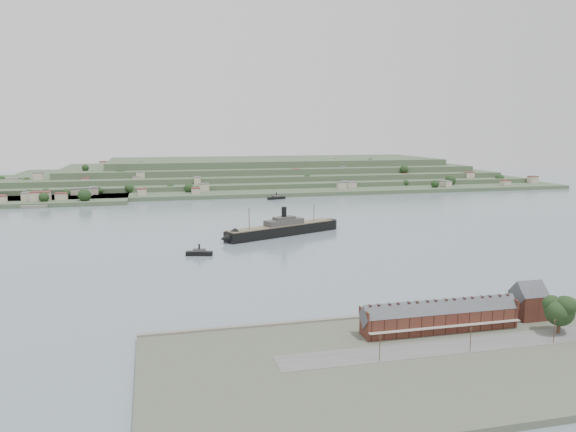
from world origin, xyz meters
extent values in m
plane|color=slate|center=(0.00, 0.00, 0.00)|extent=(1400.00, 1400.00, 0.00)
cube|color=#4C5142|center=(0.00, -188.00, 1.00)|extent=(220.00, 80.00, 2.00)
cube|color=slate|center=(0.00, -149.00, 1.30)|extent=(220.00, 2.00, 2.60)
cube|color=#595959|center=(0.00, -182.00, 2.05)|extent=(140.00, 12.00, 0.10)
cube|color=#4F231C|center=(-10.00, -168.00, 5.50)|extent=(55.00, 8.00, 7.00)
cube|color=#3E4147|center=(-10.00, -168.00, 9.00)|extent=(55.60, 8.15, 8.15)
cube|color=#A8A495|center=(-10.00, -172.80, 5.00)|extent=(55.00, 1.60, 0.25)
cube|color=#4F231C|center=(-37.50, -168.00, 10.00)|extent=(0.50, 8.40, 3.00)
cube|color=#4F231C|center=(17.50, -168.00, 10.00)|extent=(0.50, 8.40, 3.00)
cube|color=black|center=(-32.00, -168.00, 11.40)|extent=(0.90, 1.40, 3.20)
cube|color=black|center=(-26.50, -168.00, 11.40)|extent=(0.90, 1.40, 3.20)
cube|color=black|center=(-12.75, -168.00, 11.40)|extent=(0.90, 1.40, 3.20)
cube|color=black|center=(-7.25, -168.00, 11.40)|extent=(0.90, 1.40, 3.20)
cube|color=black|center=(6.50, -168.00, 11.40)|extent=(0.90, 1.40, 3.20)
cube|color=black|center=(12.00, -168.00, 11.40)|extent=(0.90, 1.40, 3.20)
cube|color=#4F231C|center=(27.50, -164.00, 6.50)|extent=(10.00, 10.00, 9.00)
cube|color=#3E4147|center=(27.50, -164.00, 11.00)|extent=(10.40, 10.18, 10.18)
cube|color=#394E34|center=(0.00, 360.00, 2.00)|extent=(760.00, 260.00, 4.00)
cube|color=#394E34|center=(20.00, 385.00, 6.50)|extent=(680.00, 220.00, 5.00)
cube|color=#394E34|center=(35.00, 400.00, 12.00)|extent=(600.00, 200.00, 6.00)
cube|color=#394E34|center=(50.00, 415.00, 18.50)|extent=(520.00, 180.00, 7.00)
cube|color=#394E34|center=(65.00, 430.00, 26.00)|extent=(440.00, 160.00, 8.00)
cube|color=#394E34|center=(-200.00, 250.00, 2.00)|extent=(150.00, 90.00, 4.00)
cube|color=slate|center=(-205.00, 208.00, 1.40)|extent=(22.00, 14.00, 2.80)
cube|color=black|center=(-19.82, 23.82, 3.26)|extent=(81.06, 44.24, 6.51)
cone|color=black|center=(-58.08, 6.80, 3.26)|extent=(14.74, 14.74, 11.17)
cylinder|color=black|center=(18.44, 40.84, 3.26)|extent=(11.17, 11.17, 6.51)
cube|color=brown|center=(-19.82, 23.82, 6.79)|extent=(78.98, 42.63, 0.56)
cube|color=#403D3B|center=(-18.12, 24.57, 8.84)|extent=(28.91, 19.00, 3.72)
cube|color=#403D3B|center=(-18.12, 24.57, 11.35)|extent=(16.25, 12.00, 2.33)
cylinder|color=black|center=(-18.12, 24.57, 14.89)|extent=(3.35, 3.35, 8.37)
cylinder|color=#473120|center=(-43.62, 13.23, 13.03)|extent=(0.47, 0.47, 14.89)
cylinder|color=#473120|center=(5.69, 35.16, 12.10)|extent=(0.47, 0.47, 13.03)
cube|color=black|center=(-78.48, -23.60, 1.18)|extent=(15.25, 7.50, 2.36)
cube|color=#403D3B|center=(-78.48, -23.60, 2.95)|extent=(7.21, 4.71, 1.77)
cylinder|color=black|center=(-78.48, -23.60, 4.91)|extent=(0.98, 0.98, 3.44)
cube|color=black|center=(20.06, 216.46, 1.24)|extent=(19.21, 10.65, 2.47)
cube|color=#403D3B|center=(20.06, 216.46, 3.09)|extent=(9.21, 6.51, 1.85)
cylinder|color=black|center=(20.06, 216.46, 5.15)|extent=(1.03, 1.03, 3.60)
cylinder|color=#473120|center=(27.56, -179.95, 4.70)|extent=(1.29, 1.29, 5.39)
sphere|color=black|center=(27.56, -179.95, 9.55)|extent=(9.70, 9.70, 9.70)
sphere|color=black|center=(30.25, -178.87, 10.63)|extent=(7.55, 7.55, 7.55)
sphere|color=black|center=(25.40, -181.57, 10.09)|extent=(6.90, 6.90, 6.90)
sphere|color=black|center=(28.10, -182.32, 12.24)|extent=(6.47, 6.47, 6.47)
camera|label=1|loc=(-104.06, -333.08, 69.73)|focal=35.00mm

